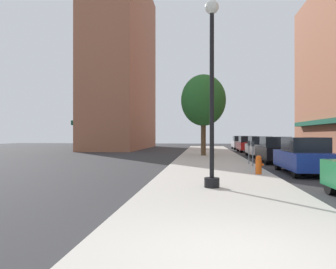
# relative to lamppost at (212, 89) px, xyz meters

# --- Properties ---
(ground_plane) EXTENTS (90.00, 90.00, 0.00)m
(ground_plane) POSITION_rel_lamppost_xyz_m (4.26, 12.15, -3.20)
(ground_plane) COLOR #2D2D30
(sidewalk_slab) EXTENTS (4.80, 50.00, 0.12)m
(sidewalk_slab) POSITION_rel_lamppost_xyz_m (0.26, 13.15, -3.14)
(sidewalk_slab) COLOR #B7B2A8
(sidewalk_slab) RESTS_ON ground
(building_far_background) EXTENTS (6.80, 18.00, 21.90)m
(building_far_background) POSITION_rel_lamppost_xyz_m (-10.75, 31.15, 7.72)
(building_far_background) COLOR #9E6047
(building_far_background) RESTS_ON ground
(lamppost) EXTENTS (0.48, 0.48, 5.90)m
(lamppost) POSITION_rel_lamppost_xyz_m (0.00, 0.00, 0.00)
(lamppost) COLOR black
(lamppost) RESTS_ON sidewalk_slab
(fire_hydrant) EXTENTS (0.33, 0.26, 0.79)m
(fire_hydrant) POSITION_rel_lamppost_xyz_m (2.05, 3.70, -2.68)
(fire_hydrant) COLOR #E05614
(fire_hydrant) RESTS_ON sidewalk_slab
(parking_meter_near) EXTENTS (0.14, 0.09, 1.31)m
(parking_meter_near) POSITION_rel_lamppost_xyz_m (2.31, 8.54, -2.25)
(parking_meter_near) COLOR slate
(parking_meter_near) RESTS_ON sidewalk_slab
(parking_meter_far) EXTENTS (0.14, 0.09, 1.31)m
(parking_meter_far) POSITION_rel_lamppost_xyz_m (2.31, 7.09, -2.25)
(parking_meter_far) COLOR slate
(parking_meter_far) RESTS_ON sidewalk_slab
(tree_near) EXTENTS (3.62, 3.62, 6.55)m
(tree_near) POSITION_rel_lamppost_xyz_m (-0.26, 16.16, 1.36)
(tree_near) COLOR #4C3823
(tree_near) RESTS_ON sidewalk_slab
(car_blue) EXTENTS (1.80, 4.30, 1.66)m
(car_blue) POSITION_rel_lamppost_xyz_m (4.26, 4.97, -2.39)
(car_blue) COLOR black
(car_blue) RESTS_ON ground
(car_black) EXTENTS (1.80, 4.30, 1.66)m
(car_black) POSITION_rel_lamppost_xyz_m (4.26, 10.99, -2.39)
(car_black) COLOR black
(car_black) RESTS_ON ground
(car_white) EXTENTS (1.80, 4.30, 1.66)m
(car_white) POSITION_rel_lamppost_xyz_m (4.26, 16.62, -2.39)
(car_white) COLOR black
(car_white) RESTS_ON ground
(car_red) EXTENTS (1.80, 4.30, 1.66)m
(car_red) POSITION_rel_lamppost_xyz_m (4.26, 24.00, -2.39)
(car_red) COLOR black
(car_red) RESTS_ON ground
(car_silver) EXTENTS (1.80, 4.30, 1.66)m
(car_silver) POSITION_rel_lamppost_xyz_m (4.26, 30.88, -2.39)
(car_silver) COLOR black
(car_silver) RESTS_ON ground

